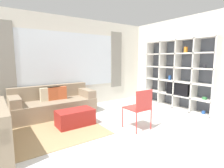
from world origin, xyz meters
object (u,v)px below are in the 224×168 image
Objects in this scene: shelving_unit at (178,75)px; ottoman at (75,118)px; folding_chair at (140,106)px; couch_main at (54,104)px.

shelving_unit is 2.80× the size of ottoman.
shelving_unit is at bearing -164.59° from folding_chair.
couch_main reaches higher than ottoman.
shelving_unit reaches higher than couch_main.
shelving_unit is 1.08× the size of couch_main.
folding_chair reaches higher than couch_main.
ottoman is (-3.13, 0.41, -0.83)m from shelving_unit.
folding_chair reaches higher than ottoman.
shelving_unit is 2.25m from folding_chair.
folding_chair is at bearing -44.57° from ottoman.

